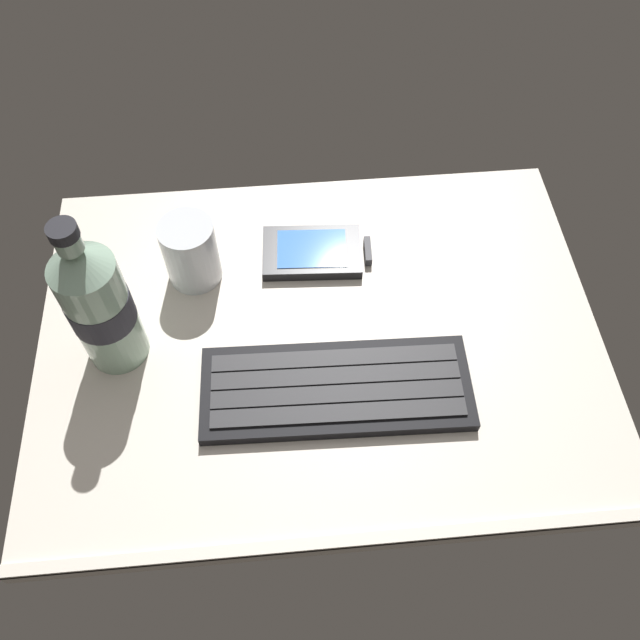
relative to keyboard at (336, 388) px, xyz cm
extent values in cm
cube|color=beige|center=(-1.11, 7.45, -1.81)|extent=(64.00, 48.00, 2.00)
cube|color=beige|center=(-1.11, -15.95, -0.41)|extent=(64.00, 1.20, 0.80)
cube|color=black|center=(0.00, 0.00, -0.11)|extent=(29.32, 11.86, 1.40)
cube|color=#28282B|center=(0.10, 3.30, 0.74)|extent=(26.73, 2.80, 0.30)
cube|color=#28282B|center=(0.03, 1.10, 0.74)|extent=(26.73, 2.80, 0.30)
cube|color=#28282B|center=(-0.03, -1.10, 0.74)|extent=(26.73, 2.80, 0.30)
cube|color=#28282B|center=(-0.10, -3.30, 0.74)|extent=(26.73, 2.80, 0.30)
cube|color=black|center=(-0.61, 18.95, -0.11)|extent=(12.42, 8.28, 1.40)
cube|color=#4C8CEA|center=(-0.61, 18.95, 0.64)|extent=(8.73, 6.41, 0.10)
cube|color=#333338|center=(5.78, 18.58, -0.11)|extent=(1.02, 3.84, 1.12)
cylinder|color=silver|center=(-15.34, 17.38, 3.44)|extent=(6.40, 6.40, 8.50)
cylinder|color=yellow|center=(-15.34, 17.38, 2.45)|extent=(5.50, 5.50, 6.12)
cylinder|color=#9EC1A8|center=(-23.73, 7.79, 6.69)|extent=(6.60, 6.60, 15.00)
cone|color=#9EC1A8|center=(-23.73, 7.79, 15.59)|extent=(6.60, 6.60, 2.80)
cylinder|color=#9EC1A8|center=(-23.73, 7.79, 17.89)|extent=(2.51, 2.51, 1.80)
cylinder|color=black|center=(-23.73, 7.79, 19.39)|extent=(2.77, 2.77, 1.20)
cylinder|color=#2D2D38|center=(-23.73, 7.79, 7.44)|extent=(6.73, 6.73, 3.80)
camera|label=1|loc=(-4.64, -32.75, 63.87)|focal=37.42mm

